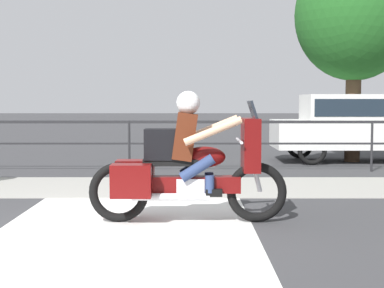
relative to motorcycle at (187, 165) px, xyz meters
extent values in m
plane|color=#38383A|center=(-1.24, -0.46, -0.71)|extent=(120.00, 120.00, 0.00)
cube|color=#99968E|center=(-1.24, 2.94, -0.71)|extent=(44.00, 2.40, 0.01)
cube|color=silver|center=(-0.68, -0.66, -0.71)|extent=(2.98, 6.00, 0.01)
cube|color=#232326|center=(-1.24, 5.14, 0.33)|extent=(36.00, 0.04, 0.06)
cube|color=#232326|center=(-1.24, 5.14, -0.12)|extent=(36.00, 0.03, 0.04)
cylinder|color=#232326|center=(-1.24, 5.14, -0.18)|extent=(0.05, 0.05, 1.08)
cylinder|color=#232326|center=(3.86, 5.14, -0.18)|extent=(0.05, 0.05, 1.08)
torus|color=black|center=(0.88, 0.00, -0.34)|extent=(0.74, 0.11, 0.74)
torus|color=black|center=(-0.82, 0.00, -0.34)|extent=(0.74, 0.11, 0.74)
cube|color=#5B0C0C|center=(0.03, 0.00, -0.24)|extent=(1.29, 0.22, 0.20)
cube|color=silver|center=(0.06, 0.00, -0.29)|extent=(0.34, 0.26, 0.26)
ellipsoid|color=#5B0C0C|center=(0.23, 0.00, 0.10)|extent=(0.52, 0.30, 0.26)
cube|color=black|center=(-0.14, 0.00, 0.04)|extent=(0.75, 0.28, 0.08)
cube|color=#5B0C0C|center=(0.80, 0.00, 0.25)|extent=(0.20, 0.53, 0.65)
cube|color=#1E232B|center=(0.82, 0.00, 0.67)|extent=(0.10, 0.45, 0.24)
cylinder|color=silver|center=(0.66, 0.00, 0.30)|extent=(0.04, 0.70, 0.04)
cylinder|color=silver|center=(-0.18, -0.16, -0.37)|extent=(0.93, 0.09, 0.09)
cube|color=#5B0C0C|center=(-0.64, -0.24, -0.17)|extent=(0.48, 0.28, 0.39)
cube|color=#5B0C0C|center=(-0.64, 0.24, -0.17)|extent=(0.48, 0.28, 0.39)
cylinder|color=silver|center=(0.85, 0.00, -0.05)|extent=(0.20, 0.06, 0.58)
cube|color=#4C1E0F|center=(-0.01, 0.00, 0.35)|extent=(0.32, 0.36, 0.60)
sphere|color=tan|center=(0.03, 0.00, 0.74)|extent=(0.23, 0.23, 0.23)
sphere|color=silver|center=(0.03, 0.00, 0.76)|extent=(0.29, 0.29, 0.29)
cylinder|color=navy|center=(0.14, -0.15, -0.02)|extent=(0.44, 0.13, 0.34)
cylinder|color=navy|center=(0.29, -0.15, -0.22)|extent=(0.11, 0.11, 0.21)
cube|color=black|center=(0.34, -0.15, -0.32)|extent=(0.20, 0.10, 0.09)
cylinder|color=navy|center=(0.14, 0.15, -0.02)|extent=(0.44, 0.13, 0.34)
cylinder|color=navy|center=(0.29, 0.15, -0.22)|extent=(0.11, 0.11, 0.21)
cube|color=black|center=(0.34, 0.15, -0.32)|extent=(0.20, 0.10, 0.09)
cylinder|color=tan|center=(0.33, -0.30, 0.43)|extent=(0.70, 0.09, 0.35)
cylinder|color=tan|center=(0.33, 0.30, 0.43)|extent=(0.70, 0.09, 0.35)
cube|color=black|center=(-0.31, 0.00, 0.25)|extent=(0.39, 0.31, 0.38)
cube|color=silver|center=(4.14, 7.15, -0.04)|extent=(4.12, 1.71, 0.67)
cube|color=silver|center=(3.89, 7.15, 0.61)|extent=(2.14, 1.50, 0.63)
cube|color=#19232D|center=(3.89, 7.15, 0.61)|extent=(1.97, 1.54, 0.41)
torus|color=black|center=(2.86, 6.36, -0.37)|extent=(0.69, 0.11, 0.69)
torus|color=black|center=(2.86, 7.93, -0.37)|extent=(0.69, 0.11, 0.69)
cylinder|color=#473323|center=(4.00, 7.16, 0.47)|extent=(0.37, 0.37, 2.37)
ellipsoid|color=#1E561E|center=(4.00, 7.16, 2.84)|extent=(2.87, 2.87, 3.16)
camera|label=1|loc=(0.08, -7.16, 0.79)|focal=55.00mm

